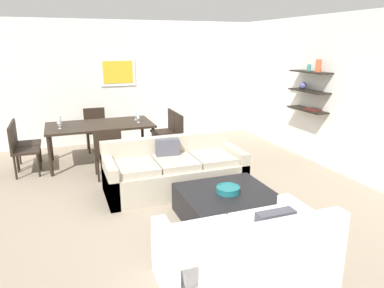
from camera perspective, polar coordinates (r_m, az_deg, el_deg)
The scene contains 18 objects.
ground_plane at distance 5.30m, azimuth -2.35°, elevation -8.70°, with size 18.00×18.00×0.00m, color gray.
back_wall_unit at distance 8.35m, azimuth -8.26°, elevation 9.88°, with size 8.40×0.09×2.70m.
right_wall_shelf_unit at distance 6.93m, azimuth 20.51°, elevation 7.83°, with size 0.34×8.20×2.70m.
sofa_beige at distance 5.50m, azimuth -2.87°, elevation -4.47°, with size 2.11×0.90×0.78m.
loveseat_white at distance 3.52m, azimuth 8.72°, elevation -17.23°, with size 1.57×0.90×0.78m.
coffee_table at distance 4.66m, azimuth 5.65°, elevation -9.81°, with size 1.16×1.07×0.38m.
decorative_bowl at distance 4.55m, azimuth 5.82°, elevation -7.26°, with size 0.30×0.30×0.08m.
dining_table at distance 6.87m, azimuth -14.58°, elevation 2.62°, with size 1.93×1.04×0.75m.
dining_chair_foot at distance 6.02m, azimuth -13.45°, elevation -0.95°, with size 0.44×0.44×0.88m.
dining_chair_head at distance 7.81m, azimuth -15.26°, elevation 2.76°, with size 0.44×0.44×0.88m.
dining_chair_left_far at distance 7.14m, azimuth -25.66°, elevation 0.53°, with size 0.44×0.44×0.88m.
dining_chair_right_far at distance 7.39m, azimuth -4.09°, elevation 2.56°, with size 0.44×0.44×0.88m.
dining_chair_left_near at distance 6.69m, azimuth -25.94°, elevation -0.46°, with size 0.44×0.44×0.88m.
dining_chair_right_near at distance 6.96m, azimuth -2.98°, elevation 1.73°, with size 0.44×0.44×0.88m.
wine_glass_left_near at distance 6.67m, azimuth -20.60°, elevation 3.43°, with size 0.08×0.08×0.18m.
wine_glass_right_near at distance 6.81m, azimuth -8.64°, elevation 4.35°, with size 0.06×0.06×0.17m.
wine_glass_left_far at distance 6.93m, azimuth -20.61°, elevation 3.75°, with size 0.07×0.07×0.17m.
wine_glass_right_far at distance 7.06m, azimuth -9.09°, elevation 4.73°, with size 0.08×0.08×0.15m.
Camera 1 is at (-1.49, -4.58, 2.21)m, focal length 33.16 mm.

